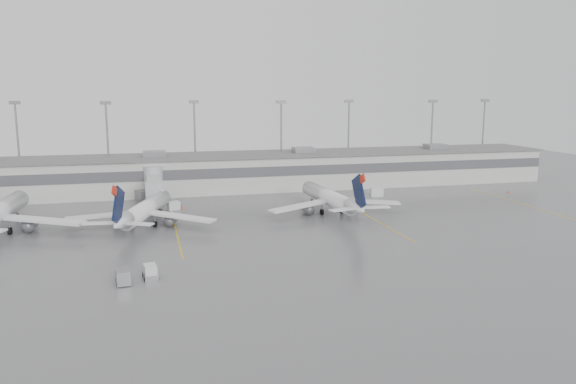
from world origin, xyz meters
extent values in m
plane|color=#525254|center=(0.00, 0.00, 0.00)|extent=(260.00, 260.00, 0.00)
cube|color=#AEAEA9|center=(0.00, 58.00, 4.00)|extent=(150.00, 16.00, 8.00)
cube|color=#47474C|center=(0.00, 49.95, 5.00)|extent=(150.00, 0.15, 2.20)
cube|color=#606060|center=(0.00, 58.00, 8.05)|extent=(152.00, 17.00, 0.30)
cube|color=slate|center=(50.00, 58.00, 8.80)|extent=(5.00, 4.00, 1.30)
cylinder|color=gray|center=(-50.00, 67.50, 10.00)|extent=(0.44, 0.44, 20.00)
cube|color=slate|center=(-50.00, 67.50, 20.20)|extent=(2.40, 0.50, 0.80)
cylinder|color=gray|center=(-30.00, 60.00, 10.00)|extent=(0.44, 0.44, 20.00)
cube|color=slate|center=(-30.00, 60.00, 20.20)|extent=(2.40, 0.50, 0.80)
cylinder|color=gray|center=(-10.00, 67.50, 10.00)|extent=(0.44, 0.44, 20.00)
cube|color=slate|center=(-10.00, 67.50, 20.20)|extent=(2.40, 0.50, 0.80)
cylinder|color=gray|center=(10.00, 60.00, 10.00)|extent=(0.44, 0.44, 20.00)
cube|color=slate|center=(10.00, 60.00, 20.20)|extent=(2.40, 0.50, 0.80)
cylinder|color=gray|center=(30.00, 67.50, 10.00)|extent=(0.44, 0.44, 20.00)
cube|color=slate|center=(30.00, 67.50, 20.20)|extent=(2.40, 0.50, 0.80)
cylinder|color=gray|center=(50.00, 60.00, 10.00)|extent=(0.44, 0.44, 20.00)
cube|color=slate|center=(50.00, 60.00, 20.20)|extent=(2.40, 0.50, 0.80)
cylinder|color=gray|center=(70.00, 67.50, 10.00)|extent=(0.44, 0.44, 20.00)
cube|color=slate|center=(70.00, 67.50, 20.20)|extent=(2.40, 0.50, 0.80)
cylinder|color=#96999B|center=(-20.50, 50.00, 3.50)|extent=(4.00, 4.00, 7.00)
cube|color=#96999B|center=(-20.50, 43.50, 4.30)|extent=(2.80, 13.00, 2.60)
cube|color=#96999B|center=(-20.50, 36.00, 4.30)|extent=(3.40, 2.40, 3.00)
cylinder|color=gray|center=(-20.50, 36.00, 1.40)|extent=(0.70, 0.70, 2.80)
cube|color=black|center=(-20.50, 36.00, 0.35)|extent=(2.20, 1.20, 0.70)
cube|color=gold|center=(-17.50, 24.00, 0.01)|extent=(0.25, 40.00, 0.01)
cube|color=gold|center=(17.50, 24.00, 0.01)|extent=(0.25, 40.00, 0.01)
cube|color=gold|center=(52.50, 24.00, 0.01)|extent=(0.25, 40.00, 0.01)
cone|color=silver|center=(-44.57, 40.14, 3.23)|extent=(3.47, 3.27, 3.23)
cube|color=silver|center=(-38.40, 23.21, 2.37)|extent=(13.99, 7.99, 0.38)
cylinder|color=black|center=(-44.87, 36.49, 0.48)|extent=(0.46, 1.00, 0.97)
cylinder|color=black|center=(-43.59, 24.50, 0.59)|extent=(0.58, 1.22, 1.18)
cylinder|color=silver|center=(-22.12, 26.13, 2.85)|extent=(9.04, 20.75, 2.85)
cone|color=silver|center=(-18.56, 37.33, 2.85)|extent=(3.52, 3.39, 2.85)
cone|color=silver|center=(-25.95, 14.11, 3.22)|extent=(4.15, 5.38, 2.85)
cube|color=silver|center=(-29.25, 25.61, 2.09)|extent=(12.35, 2.54, 0.33)
cube|color=silver|center=(-16.60, 21.58, 2.09)|extent=(11.46, 9.19, 0.33)
cube|color=#081133|center=(-26.09, 13.65, 5.98)|extent=(1.89, 5.18, 6.20)
cube|color=#B51D0D|center=(-26.47, 12.48, 8.44)|extent=(0.85, 1.91, 1.80)
cylinder|color=black|center=(-19.53, 34.26, 0.43)|extent=(0.58, 0.91, 0.85)
cylinder|color=black|center=(-24.60, 24.92, 0.52)|extent=(0.72, 1.12, 1.04)
cylinder|color=black|center=(-20.80, 23.71, 0.52)|extent=(0.72, 1.12, 1.04)
cylinder|color=silver|center=(11.47, 28.11, 2.90)|extent=(4.38, 21.39, 2.90)
cone|color=silver|center=(10.64, 40.05, 2.90)|extent=(3.08, 2.90, 2.90)
cone|color=silver|center=(12.37, 15.30, 3.28)|extent=(3.23, 5.02, 2.90)
cube|color=silver|center=(4.92, 24.94, 2.12)|extent=(12.58, 7.03, 0.34)
cube|color=silver|center=(18.41, 25.88, 2.12)|extent=(12.79, 5.47, 0.34)
cube|color=#081133|center=(12.41, 14.82, 6.08)|extent=(0.67, 5.44, 6.32)
cube|color=#B51D0D|center=(12.49, 13.56, 8.59)|extent=(0.43, 1.97, 1.83)
cylinder|color=black|center=(10.87, 36.78, 0.43)|extent=(0.40, 0.89, 0.87)
cylinder|color=black|center=(9.59, 26.04, 0.53)|extent=(0.51, 1.09, 1.06)
cylinder|color=black|center=(13.63, 26.32, 0.53)|extent=(0.51, 1.09, 1.06)
cube|color=silver|center=(-21.89, -3.25, 0.86)|extent=(1.71, 2.46, 1.73)
cube|color=slate|center=(-21.89, -3.25, 0.34)|extent=(1.95, 2.87, 0.67)
cylinder|color=black|center=(-22.77, -2.39, 0.27)|extent=(0.28, 0.56, 0.54)
cylinder|color=black|center=(-21.25, -2.20, 0.27)|extent=(0.28, 0.56, 0.54)
cylinder|color=black|center=(-22.54, -4.30, 0.27)|extent=(0.28, 0.56, 0.54)
cylinder|color=black|center=(-21.01, -4.11, 0.27)|extent=(0.28, 0.56, 0.54)
cube|color=slate|center=(-25.09, -4.45, 0.94)|extent=(1.91, 2.94, 1.68)
cylinder|color=black|center=(-25.90, -3.55, 0.28)|extent=(0.28, 0.58, 0.55)
cylinder|color=black|center=(-24.29, -5.35, 0.28)|extent=(0.28, 0.58, 0.55)
cube|color=silver|center=(-17.07, 37.57, 0.82)|extent=(2.70, 2.25, 1.63)
cube|color=silver|center=(26.97, 41.08, 0.95)|extent=(2.92, 2.19, 1.89)
cube|color=slate|center=(-22.82, 48.66, 1.09)|extent=(3.39, 4.07, 2.18)
cone|color=#F03205|center=(-42.80, 35.22, 0.35)|extent=(0.44, 0.44, 0.69)
cone|color=#F03205|center=(-15.46, 38.10, 0.40)|extent=(0.50, 0.50, 0.80)
cone|color=#F03205|center=(18.24, 39.93, 0.35)|extent=(0.44, 0.44, 0.70)
cone|color=#F03205|center=(57.26, 37.10, 0.30)|extent=(0.38, 0.38, 0.61)
camera|label=1|loc=(-21.75, -71.55, 22.78)|focal=35.00mm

